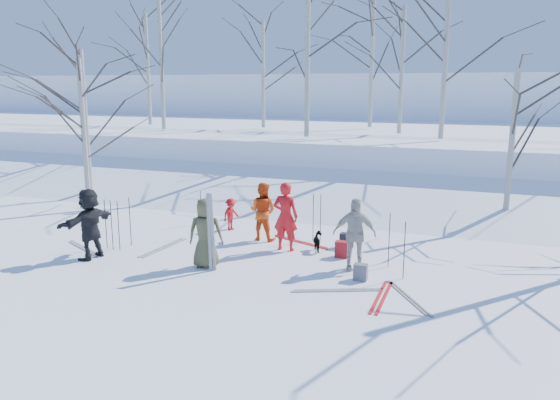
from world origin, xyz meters
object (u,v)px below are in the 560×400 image
at_px(skier_grey_west, 90,224).
at_px(backpack_grey, 361,272).
at_px(skier_red_north, 286,216).
at_px(skier_redor_behind, 263,211).
at_px(skier_olive_center, 206,233).
at_px(backpack_red, 342,249).
at_px(skier_red_seated, 231,214).
at_px(dog, 319,242).
at_px(skier_cream_east, 354,234).
at_px(backpack_dark, 347,241).

bearing_deg(skier_grey_west, backpack_grey, 105.08).
relative_size(skier_red_north, skier_redor_behind, 1.12).
bearing_deg(skier_red_north, skier_olive_center, 54.89).
height_order(skier_olive_center, backpack_red, skier_olive_center).
height_order(skier_olive_center, skier_grey_west, skier_grey_west).
bearing_deg(skier_olive_center, skier_red_seated, -93.39).
bearing_deg(skier_red_north, dog, -168.20).
height_order(skier_cream_east, backpack_red, skier_cream_east).
distance_m(skier_red_seated, backpack_dark, 3.77).
height_order(skier_olive_center, skier_red_seated, skier_olive_center).
height_order(skier_red_north, backpack_red, skier_red_north).
xyz_separation_m(skier_olive_center, skier_cream_east, (3.35, 1.10, 0.02)).
bearing_deg(backpack_grey, dog, 130.92).
relative_size(skier_grey_west, backpack_red, 4.28).
relative_size(skier_redor_behind, backpack_dark, 4.11).
bearing_deg(skier_grey_west, backpack_red, 119.36).
height_order(dog, backpack_grey, dog).
distance_m(skier_olive_center, skier_red_seated, 3.46).
bearing_deg(backpack_grey, backpack_red, 118.98).
relative_size(backpack_red, backpack_grey, 1.11).
distance_m(dog, backpack_grey, 2.32).
distance_m(skier_cream_east, skier_grey_west, 6.57).
relative_size(skier_cream_east, dog, 2.89).
bearing_deg(skier_red_north, backpack_dark, -154.06).
distance_m(skier_olive_center, skier_grey_west, 3.07).
bearing_deg(skier_cream_east, dog, 121.48).
bearing_deg(skier_grey_west, skier_red_seated, 158.63).
height_order(skier_grey_west, backpack_dark, skier_grey_west).
height_order(skier_red_seated, skier_grey_west, skier_grey_west).
distance_m(skier_grey_west, backpack_red, 6.38).
relative_size(skier_red_north, skier_grey_west, 1.02).
relative_size(skier_redor_behind, backpack_red, 3.91).
bearing_deg(skier_cream_east, skier_olive_center, -178.47).
xyz_separation_m(skier_cream_east, skier_grey_west, (-6.39, -1.54, 0.03)).
height_order(skier_grey_west, dog, skier_grey_west).
distance_m(skier_red_north, skier_cream_east, 2.23).
bearing_deg(dog, skier_grey_west, 0.20).
height_order(backpack_red, backpack_dark, backpack_red).
bearing_deg(dog, backpack_red, 131.61).
bearing_deg(skier_olive_center, backpack_dark, -154.70).
bearing_deg(skier_olive_center, backpack_red, -165.91).
bearing_deg(dog, skier_red_seated, -46.60).
height_order(skier_grey_west, backpack_grey, skier_grey_west).
bearing_deg(dog, skier_olive_center, 18.69).
bearing_deg(backpack_dark, dog, -137.49).
bearing_deg(backpack_red, skier_olive_center, -146.56).
height_order(skier_olive_center, backpack_grey, skier_olive_center).
xyz_separation_m(skier_olive_center, backpack_grey, (3.68, 0.42, -0.66)).
xyz_separation_m(skier_olive_center, backpack_red, (2.86, 1.89, -0.64)).
bearing_deg(backpack_red, skier_cream_east, -58.19).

